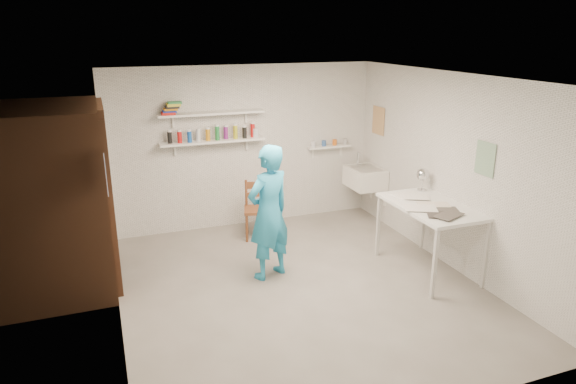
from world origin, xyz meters
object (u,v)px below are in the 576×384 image
object	(u,v)px
work_table	(429,238)
desk_lamp	(423,174)
belfast_sink	(365,178)
wooden_chair	(258,210)
wall_clock	(270,185)
man	(269,213)

from	to	relation	value
work_table	desk_lamp	world-z (taller)	desk_lamp
belfast_sink	wooden_chair	bearing A→B (deg)	-177.29
wall_clock	desk_lamp	size ratio (longest dim) A/B	1.81
wooden_chair	desk_lamp	size ratio (longest dim) A/B	5.17
belfast_sink	work_table	world-z (taller)	work_table
wooden_chair	wall_clock	bearing A→B (deg)	-82.27
belfast_sink	desk_lamp	xyz separation A→B (m)	(0.10, -1.32, 0.39)
wall_clock	wooden_chair	xyz separation A→B (m)	(0.15, 1.00, -0.67)
man	desk_lamp	distance (m)	2.11
wall_clock	man	bearing A→B (deg)	-135.85
belfast_sink	wooden_chair	distance (m)	1.77
wall_clock	belfast_sink	bearing A→B (deg)	6.76
work_table	desk_lamp	distance (m)	0.86
wooden_chair	man	bearing A→B (deg)	-84.82
desk_lamp	work_table	bearing A→B (deg)	-112.42
belfast_sink	work_table	size ratio (longest dim) A/B	0.46
belfast_sink	man	size ratio (longest dim) A/B	0.37
wooden_chair	desk_lamp	bearing A→B (deg)	-17.31
wall_clock	work_table	distance (m)	2.05
man	wooden_chair	xyz separation A→B (m)	(0.24, 1.20, -0.40)
work_table	desk_lamp	size ratio (longest dim) A/B	8.00
man	wooden_chair	distance (m)	1.29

